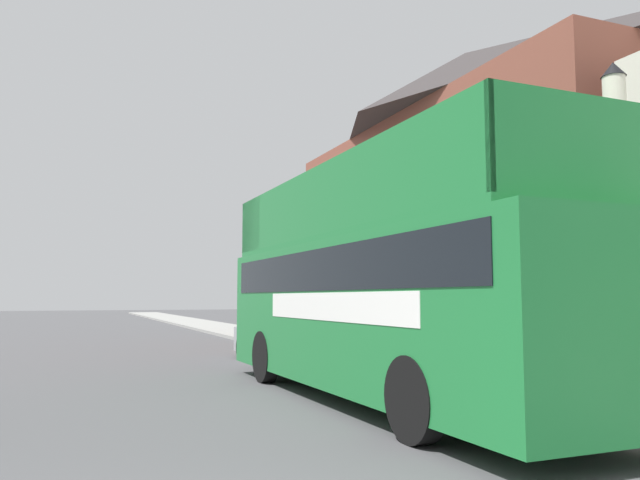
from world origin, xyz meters
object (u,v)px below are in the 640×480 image
Objects in this scene: parked_car_ahead_of_bus at (278,338)px; pedestrian_third at (571,331)px; lamp_post_second at (352,230)px; tour_bus at (376,297)px; lamp_post_third at (267,260)px; litter_bin at (610,371)px; lamp_post_nearest at (618,171)px.

pedestrian_third reaches higher than parked_car_ahead_of_bus.
parked_car_ahead_of_bus is at bearing 130.18° from lamp_post_second.
lamp_post_second reaches higher than parked_car_ahead_of_bus.
tour_bus is 5.92m from lamp_post_second.
lamp_post_third is 5.26× the size of litter_bin.
lamp_post_third is at bearing 95.06° from pedestrian_third.
lamp_post_third is (2.26, 13.93, 1.49)m from tour_bus.
lamp_post_second is 8.10m from litter_bin.
lamp_post_third is at bearing 88.22° from lamp_post_second.
lamp_post_second reaches higher than lamp_post_third.
lamp_post_second is at bearing 104.41° from pedestrian_third.
lamp_post_third reaches higher than tour_bus.
lamp_post_second reaches higher than litter_bin.
tour_bus is at bearing 145.34° from litter_bin.
lamp_post_nearest reaches higher than lamp_post_third.
parked_car_ahead_of_bus is at bearing 111.23° from pedestrian_third.
pedestrian_third is at bearing 70.68° from litter_bin.
pedestrian_third is 0.38× the size of lamp_post_third.
tour_bus reaches higher than pedestrian_third.
tour_bus is 4.39m from lamp_post_nearest.
lamp_post_second is 5.89× the size of litter_bin.
litter_bin is (1.14, -7.43, -3.03)m from lamp_post_second.
lamp_post_third is at bearing 80.27° from tour_bus.
lamp_post_second reaches higher than pedestrian_third.
lamp_post_nearest is (-1.45, -2.51, 2.41)m from pedestrian_third.
parked_car_ahead_of_bus is at bearing 85.53° from tour_bus.
lamp_post_nearest is at bearing -78.14° from parked_car_ahead_of_bus.
tour_bus is 14.19m from lamp_post_third.
parked_car_ahead_of_bus is 3.76m from lamp_post_second.
pedestrian_third is 0.34× the size of lamp_post_nearest.
tour_bus is 2.23× the size of lamp_post_third.
lamp_post_nearest reaches higher than pedestrian_third.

